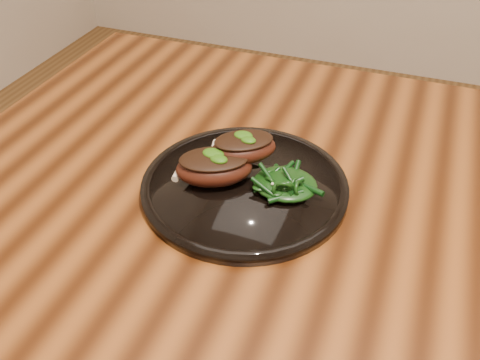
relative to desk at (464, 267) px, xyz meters
name	(u,v)px	position (x,y,z in m)	size (l,w,h in m)	color
desk	(464,267)	(0.00, 0.00, 0.00)	(1.60, 0.80, 0.75)	#341506
plate	(245,186)	(-0.32, -0.04, 0.09)	(0.30, 0.30, 0.02)	black
lamb_chop_front	(214,167)	(-0.36, -0.05, 0.12)	(0.13, 0.11, 0.05)	#3E160B
lamb_chop_back	(243,147)	(-0.33, -0.01, 0.14)	(0.11, 0.10, 0.04)	#3E160B
herb_smear	(236,152)	(-0.36, 0.02, 0.10)	(0.08, 0.05, 0.01)	#1A4607
greens_heap	(285,180)	(-0.26, -0.04, 0.11)	(0.09, 0.08, 0.03)	black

